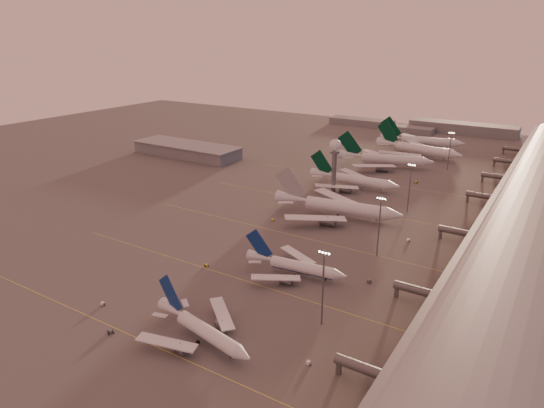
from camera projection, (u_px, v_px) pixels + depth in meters
The scene contains 26 objects.
ground at pixel (179, 276), 176.95m from camera, with size 700.00×700.00×0.00m, color #535050.
taxiway_markings at pixel (322, 241), 206.56m from camera, with size 180.00×185.25×0.02m.
terminal at pixel (543, 214), 207.11m from camera, with size 57.00×362.00×23.04m.
hangar at pixel (187, 150), 347.27m from camera, with size 82.00×27.00×8.50m.
radar_tower at pixel (335, 155), 263.08m from camera, with size 6.40×6.40×31.10m.
mast_a at pixel (323, 284), 143.26m from camera, with size 3.60×0.56×25.00m.
mast_b at pixel (379, 224), 188.61m from camera, with size 3.60×0.56×25.00m.
mast_c at pixel (410, 186), 234.97m from camera, with size 3.60×0.56×25.00m.
mast_d at pixel (450, 149), 307.73m from camera, with size 3.60×0.56×25.00m.
distant_horizon at pixel (430, 127), 433.57m from camera, with size 165.00×37.50×9.00m.
narrowbody_near at pixel (202, 332), 138.79m from camera, with size 39.53×31.25×15.60m.
narrowbody_mid at pixel (295, 268), 176.49m from camera, with size 39.53×31.40×15.46m.
widebody_white at pixel (338, 210), 231.74m from camera, with size 63.69×50.73×22.46m.
greentail_a at pixel (354, 182), 275.57m from camera, with size 54.12×43.70×19.66m.
greentail_b at pixel (385, 161), 317.99m from camera, with size 61.50×49.07×22.76m.
greentail_c at pixel (418, 151), 343.70m from camera, with size 64.66×51.83×23.61m.
greentail_d at pixel (422, 143), 370.17m from camera, with size 62.58×50.11×22.92m.
gsv_truck_a at pixel (103, 303), 157.39m from camera, with size 6.01×2.52×2.37m.
gsv_tug_near at pixel (111, 332), 143.15m from camera, with size 3.73×4.27×1.05m.
gsv_catering_a at pixel (309, 358), 129.14m from camera, with size 5.43×3.40×4.13m.
gsv_tug_mid at pixel (207, 265), 184.03m from camera, with size 3.75×3.45×0.92m.
gsv_truck_b at pixel (370, 280), 171.60m from camera, with size 6.29×3.16×2.43m.
gsv_truck_c at pixel (274, 219), 228.00m from camera, with size 5.92×3.53×2.25m.
gsv_catering_b at pixel (409, 237), 205.28m from camera, with size 5.76×3.90×4.34m.
gsv_tug_far at pixel (342, 211), 239.49m from camera, with size 3.69×4.08×1.00m.
gsv_tug_hangar at pixel (416, 182), 285.19m from camera, with size 4.12×2.62×1.14m.
Camera 1 is at (112.76, -115.48, 84.33)m, focal length 32.00 mm.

